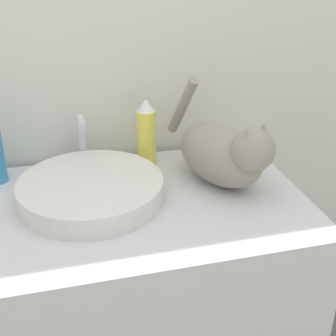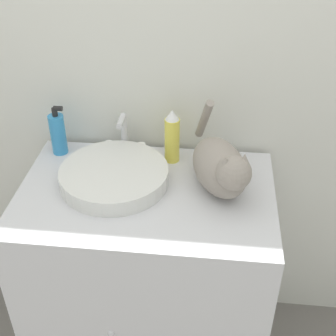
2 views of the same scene
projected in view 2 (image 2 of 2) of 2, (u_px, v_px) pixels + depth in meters
name	position (u px, v px, depth m)	size (l,w,h in m)	color
wall_back	(157.00, 37.00, 1.56)	(6.00, 0.05, 2.50)	silver
vanity_cabinet	(149.00, 280.00, 1.77)	(0.84, 0.57, 0.84)	silver
sink_basin	(114.00, 176.00, 1.56)	(0.36, 0.36, 0.05)	silver
faucet	(124.00, 136.00, 1.69)	(0.15, 0.10, 0.16)	silver
cat	(221.00, 167.00, 1.49)	(0.25, 0.40, 0.26)	gray
soap_bottle	(58.00, 133.00, 1.68)	(0.06, 0.06, 0.19)	#338CCC
spray_bottle	(172.00, 136.00, 1.63)	(0.05, 0.05, 0.20)	#EADB4C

